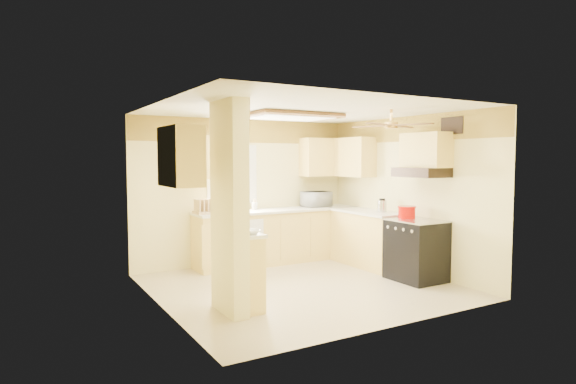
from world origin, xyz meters
TOP-DOWN VIEW (x-y plane):
  - floor at (0.00, 0.00)m, footprint 4.00×4.00m
  - ceiling at (0.00, 0.00)m, footprint 4.00×4.00m
  - wall_back at (0.00, 1.90)m, footprint 4.00×0.00m
  - wall_front at (0.00, -1.90)m, footprint 4.00×0.00m
  - wall_left at (-2.00, 0.00)m, footprint 0.00×3.80m
  - wall_right at (2.00, 0.00)m, footprint 0.00×3.80m
  - wallpaper_border at (0.00, 1.88)m, footprint 4.00×0.02m
  - partition_column at (-1.35, -0.55)m, footprint 0.20×0.70m
  - partition_ledge at (-1.13, -0.55)m, footprint 0.25×0.55m
  - ledge_top at (-1.13, -0.55)m, footprint 0.28×0.58m
  - lower_cabinets_back at (0.50, 1.60)m, footprint 3.00×0.60m
  - lower_cabinets_right at (1.70, 0.60)m, footprint 0.60×1.40m
  - countertop_back at (0.50, 1.59)m, footprint 3.04×0.64m
  - countertop_right at (1.69, 0.60)m, footprint 0.64×1.44m
  - dishwasher_panel at (-0.25, 1.29)m, footprint 0.58×0.02m
  - window at (-0.25, 1.89)m, footprint 0.92×0.02m
  - upper_cab_back_left at (-0.85, 1.72)m, footprint 0.60×0.35m
  - upper_cab_back_right at (1.55, 1.72)m, footprint 0.90×0.35m
  - upper_cab_right at (1.82, 1.25)m, footprint 0.35×1.00m
  - upper_cab_left_wall at (-1.82, -0.25)m, footprint 0.35×0.75m
  - upper_cab_over_stove at (1.82, -0.55)m, footprint 0.35×0.76m
  - stove at (1.67, -0.55)m, footprint 0.68×0.77m
  - range_hood at (1.74, -0.55)m, footprint 0.50×0.76m
  - poster_menu at (-1.24, -0.55)m, footprint 0.02×0.42m
  - poster_nashville at (-1.24, -0.55)m, footprint 0.02×0.42m
  - ceiling_light_panel at (0.10, 0.50)m, footprint 1.35×0.95m
  - ceiling_fan at (1.00, -0.70)m, footprint 1.15×1.15m
  - vent_grate at (1.98, -0.90)m, footprint 0.02×0.40m
  - microwave at (1.31, 1.62)m, footprint 0.51×0.35m
  - bowl at (-1.13, -0.68)m, footprint 0.26×0.26m
  - dutch_oven at (1.68, -0.33)m, footprint 0.28×0.28m
  - kettle at (1.75, 0.32)m, footprint 0.15×0.15m
  - dish_rack at (-0.82, 1.58)m, footprint 0.42×0.31m
  - utensil_crock at (0.11, 1.75)m, footprint 0.09×0.09m

SIDE VIEW (x-z plane):
  - floor at x=0.00m, z-range 0.00..0.00m
  - dishwasher_panel at x=-0.25m, z-range 0.03..0.83m
  - partition_ledge at x=-1.13m, z-range 0.00..0.90m
  - lower_cabinets_back at x=0.50m, z-range 0.00..0.90m
  - lower_cabinets_right at x=1.70m, z-range 0.00..0.90m
  - stove at x=1.67m, z-range 0.00..0.92m
  - ledge_top at x=-1.13m, z-range 0.90..0.94m
  - countertop_back at x=0.50m, z-range 0.90..0.94m
  - countertop_right at x=1.69m, z-range 0.90..0.94m
  - bowl at x=-1.13m, z-range 0.94..0.99m
  - utensil_crock at x=0.11m, z-range 0.91..1.10m
  - dutch_oven at x=1.68m, z-range 0.92..1.10m
  - dish_rack at x=-0.82m, z-range 0.91..1.14m
  - kettle at x=1.75m, z-range 0.93..1.16m
  - microwave at x=1.31m, z-range 0.94..1.22m
  - poster_nashville at x=-1.24m, z-range 0.92..1.48m
  - wall_back at x=0.00m, z-range -0.75..3.25m
  - wall_front at x=0.00m, z-range -0.75..3.25m
  - wall_left at x=-2.00m, z-range -0.65..3.15m
  - wall_right at x=2.00m, z-range -0.65..3.15m
  - partition_column at x=-1.35m, z-range 0.00..2.50m
  - window at x=-0.25m, z-range 1.04..2.06m
  - range_hood at x=1.74m, z-range 1.55..1.69m
  - upper_cab_back_left at x=-0.85m, z-range 1.50..2.20m
  - upper_cab_back_right at x=1.55m, z-range 1.50..2.20m
  - upper_cab_right at x=1.82m, z-range 1.50..2.20m
  - upper_cab_left_wall at x=-1.82m, z-range 1.50..2.20m
  - poster_menu at x=-1.24m, z-range 1.57..2.14m
  - upper_cab_over_stove at x=1.82m, z-range 1.69..2.21m
  - ceiling_fan at x=1.00m, z-range 2.16..2.42m
  - wallpaper_border at x=0.00m, z-range 2.10..2.50m
  - vent_grate at x=1.98m, z-range 2.17..2.42m
  - ceiling_light_panel at x=0.10m, z-range 2.42..2.49m
  - ceiling at x=0.00m, z-range 2.50..2.50m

